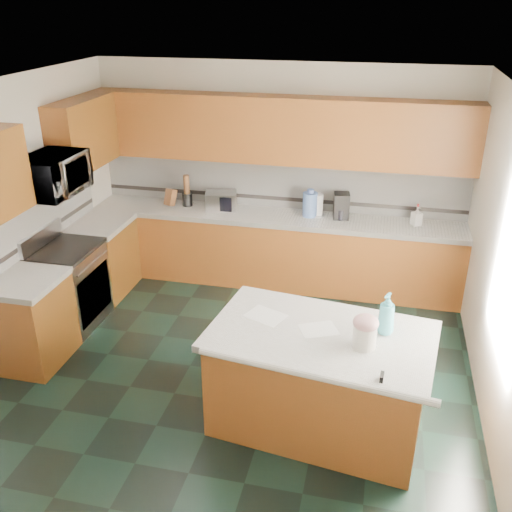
% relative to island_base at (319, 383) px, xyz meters
% --- Properties ---
extents(floor, '(4.60, 4.60, 0.00)m').
position_rel_island_base_xyz_m(floor, '(-0.90, 0.55, -0.43)').
color(floor, black).
rests_on(floor, ground).
extents(ceiling, '(4.60, 4.60, 0.00)m').
position_rel_island_base_xyz_m(ceiling, '(-0.90, 0.55, 2.27)').
color(ceiling, white).
rests_on(ceiling, ground).
extents(wall_back, '(4.60, 0.04, 2.70)m').
position_rel_island_base_xyz_m(wall_back, '(-0.90, 2.87, 0.92)').
color(wall_back, silver).
rests_on(wall_back, ground).
extents(wall_front, '(4.60, 0.04, 2.70)m').
position_rel_island_base_xyz_m(wall_front, '(-0.90, -1.77, 0.92)').
color(wall_front, silver).
rests_on(wall_front, ground).
extents(wall_left, '(0.04, 4.60, 2.70)m').
position_rel_island_base_xyz_m(wall_left, '(-3.22, 0.55, 0.92)').
color(wall_left, silver).
rests_on(wall_left, ground).
extents(wall_right, '(0.04, 4.60, 2.70)m').
position_rel_island_base_xyz_m(wall_right, '(1.42, 0.55, 0.92)').
color(wall_right, silver).
rests_on(wall_right, ground).
extents(back_base_cab, '(4.60, 0.60, 0.86)m').
position_rel_island_base_xyz_m(back_base_cab, '(-0.90, 2.55, 0.00)').
color(back_base_cab, '#3B2209').
rests_on(back_base_cab, ground).
extents(back_countertop, '(4.60, 0.64, 0.06)m').
position_rel_island_base_xyz_m(back_countertop, '(-0.90, 2.55, 0.46)').
color(back_countertop, white).
rests_on(back_countertop, back_base_cab).
extents(back_upper_cab, '(4.60, 0.33, 0.78)m').
position_rel_island_base_xyz_m(back_upper_cab, '(-0.90, 2.69, 1.51)').
color(back_upper_cab, '#3B2209').
rests_on(back_upper_cab, wall_back).
extents(back_backsplash, '(4.60, 0.02, 0.63)m').
position_rel_island_base_xyz_m(back_backsplash, '(-0.90, 2.84, 0.81)').
color(back_backsplash, silver).
rests_on(back_backsplash, back_countertop).
extents(back_accent_band, '(4.60, 0.01, 0.05)m').
position_rel_island_base_xyz_m(back_accent_band, '(-0.90, 2.83, 0.61)').
color(back_accent_band, black).
rests_on(back_accent_band, back_countertop).
extents(left_base_cab_rear, '(0.60, 0.82, 0.86)m').
position_rel_island_base_xyz_m(left_base_cab_rear, '(-2.90, 1.84, 0.00)').
color(left_base_cab_rear, '#3B2209').
rests_on(left_base_cab_rear, ground).
extents(left_counter_rear, '(0.64, 0.82, 0.06)m').
position_rel_island_base_xyz_m(left_counter_rear, '(-2.90, 1.84, 0.46)').
color(left_counter_rear, white).
rests_on(left_counter_rear, left_base_cab_rear).
extents(left_base_cab_front, '(0.60, 0.72, 0.86)m').
position_rel_island_base_xyz_m(left_base_cab_front, '(-2.90, 0.31, 0.00)').
color(left_base_cab_front, '#3B2209').
rests_on(left_base_cab_front, ground).
extents(left_counter_front, '(0.64, 0.72, 0.06)m').
position_rel_island_base_xyz_m(left_counter_front, '(-2.90, 0.31, 0.46)').
color(left_counter_front, white).
rests_on(left_counter_front, left_base_cab_front).
extents(left_backsplash, '(0.02, 2.30, 0.63)m').
position_rel_island_base_xyz_m(left_backsplash, '(-3.19, 1.10, 0.81)').
color(left_backsplash, silver).
rests_on(left_backsplash, wall_left).
extents(left_accent_band, '(0.01, 2.30, 0.05)m').
position_rel_island_base_xyz_m(left_accent_band, '(-3.18, 1.10, 0.61)').
color(left_accent_band, black).
rests_on(left_accent_band, wall_left).
extents(left_upper_cab_rear, '(0.33, 1.09, 0.78)m').
position_rel_island_base_xyz_m(left_upper_cab_rear, '(-3.03, 1.98, 1.51)').
color(left_upper_cab_rear, '#3B2209').
rests_on(left_upper_cab_rear, wall_left).
extents(range_body, '(0.60, 0.76, 0.88)m').
position_rel_island_base_xyz_m(range_body, '(-2.90, 1.05, 0.01)').
color(range_body, '#B7B7BC').
rests_on(range_body, ground).
extents(range_oven_door, '(0.02, 0.68, 0.55)m').
position_rel_island_base_xyz_m(range_oven_door, '(-2.61, 1.05, -0.03)').
color(range_oven_door, black).
rests_on(range_oven_door, range_body).
extents(range_cooktop, '(0.62, 0.78, 0.04)m').
position_rel_island_base_xyz_m(range_cooktop, '(-2.90, 1.05, 0.47)').
color(range_cooktop, black).
rests_on(range_cooktop, range_body).
extents(range_handle, '(0.02, 0.66, 0.02)m').
position_rel_island_base_xyz_m(range_handle, '(-2.58, 1.05, 0.35)').
color(range_handle, '#B7B7BC').
rests_on(range_handle, range_body).
extents(range_backguard, '(0.06, 0.76, 0.18)m').
position_rel_island_base_xyz_m(range_backguard, '(-3.16, 1.05, 0.59)').
color(range_backguard, '#B7B7BC').
rests_on(range_backguard, range_body).
extents(microwave, '(0.50, 0.73, 0.41)m').
position_rel_island_base_xyz_m(microwave, '(-2.90, 1.05, 1.30)').
color(microwave, '#B7B7BC').
rests_on(microwave, wall_left).
extents(island_base, '(1.81, 1.19, 0.86)m').
position_rel_island_base_xyz_m(island_base, '(0.00, 0.00, 0.00)').
color(island_base, '#3B2209').
rests_on(island_base, ground).
extents(island_top, '(1.92, 1.30, 0.06)m').
position_rel_island_base_xyz_m(island_top, '(0.00, 0.00, 0.46)').
color(island_top, white).
rests_on(island_top, island_base).
extents(island_bullnose, '(1.78, 0.30, 0.06)m').
position_rel_island_base_xyz_m(island_bullnose, '(0.00, -0.53, 0.46)').
color(island_bullnose, white).
rests_on(island_bullnose, island_base).
extents(treat_jar, '(0.19, 0.19, 0.19)m').
position_rel_island_base_xyz_m(treat_jar, '(0.34, -0.12, 0.58)').
color(treat_jar, white).
rests_on(treat_jar, island_top).
extents(treat_jar_lid, '(0.20, 0.20, 0.12)m').
position_rel_island_base_xyz_m(treat_jar_lid, '(0.34, -0.12, 0.71)').
color(treat_jar_lid, '#D09196').
rests_on(treat_jar_lid, treat_jar).
extents(treat_jar_knob, '(0.06, 0.02, 0.02)m').
position_rel_island_base_xyz_m(treat_jar_knob, '(0.34, -0.12, 0.75)').
color(treat_jar_knob, tan).
rests_on(treat_jar_knob, treat_jar_lid).
extents(treat_jar_knob_end_l, '(0.03, 0.03, 0.03)m').
position_rel_island_base_xyz_m(treat_jar_knob_end_l, '(0.31, -0.12, 0.75)').
color(treat_jar_knob_end_l, tan).
rests_on(treat_jar_knob_end_l, treat_jar_lid).
extents(treat_jar_knob_end_r, '(0.03, 0.03, 0.03)m').
position_rel_island_base_xyz_m(treat_jar_knob_end_r, '(0.37, -0.12, 0.75)').
color(treat_jar_knob_end_r, tan).
rests_on(treat_jar_knob_end_r, treat_jar_lid).
extents(soap_bottle_island, '(0.18, 0.18, 0.35)m').
position_rel_island_base_xyz_m(soap_bottle_island, '(0.50, 0.12, 0.67)').
color(soap_bottle_island, teal).
rests_on(soap_bottle_island, island_top).
extents(paper_sheet_a, '(0.36, 0.33, 0.00)m').
position_rel_island_base_xyz_m(paper_sheet_a, '(-0.03, 0.05, 0.49)').
color(paper_sheet_a, white).
rests_on(paper_sheet_a, island_top).
extents(paper_sheet_b, '(0.38, 0.34, 0.00)m').
position_rel_island_base_xyz_m(paper_sheet_b, '(-0.49, 0.16, 0.49)').
color(paper_sheet_b, white).
rests_on(paper_sheet_b, island_top).
extents(clamp_body, '(0.03, 0.09, 0.08)m').
position_rel_island_base_xyz_m(clamp_body, '(0.49, -0.51, 0.50)').
color(clamp_body, black).
rests_on(clamp_body, island_top).
extents(clamp_handle, '(0.01, 0.06, 0.01)m').
position_rel_island_base_xyz_m(clamp_handle, '(0.49, -0.57, 0.48)').
color(clamp_handle, black).
rests_on(clamp_handle, island_top).
extents(knife_block, '(0.17, 0.19, 0.23)m').
position_rel_island_base_xyz_m(knife_block, '(-2.27, 2.60, 0.60)').
color(knife_block, '#472814').
rests_on(knife_block, back_countertop).
extents(utensil_crock, '(0.13, 0.13, 0.16)m').
position_rel_island_base_xyz_m(utensil_crock, '(-2.05, 2.63, 0.57)').
color(utensil_crock, black).
rests_on(utensil_crock, back_countertop).
extents(utensil_bundle, '(0.08, 0.08, 0.24)m').
position_rel_island_base_xyz_m(utensil_bundle, '(-2.05, 2.63, 0.77)').
color(utensil_bundle, '#472814').
rests_on(utensil_bundle, utensil_crock).
extents(toaster_oven, '(0.43, 0.35, 0.22)m').
position_rel_island_base_xyz_m(toaster_oven, '(-1.59, 2.60, 0.60)').
color(toaster_oven, '#B7B7BC').
rests_on(toaster_oven, back_countertop).
extents(toaster_oven_door, '(0.34, 0.01, 0.18)m').
position_rel_island_base_xyz_m(toaster_oven_door, '(-1.59, 2.48, 0.60)').
color(toaster_oven_door, black).
rests_on(toaster_oven_door, toaster_oven).
extents(paper_towel, '(0.12, 0.12, 0.27)m').
position_rel_island_base_xyz_m(paper_towel, '(-0.38, 2.65, 0.63)').
color(paper_towel, white).
rests_on(paper_towel, back_countertop).
extents(paper_towel_base, '(0.18, 0.18, 0.01)m').
position_rel_island_base_xyz_m(paper_towel_base, '(-0.38, 2.65, 0.50)').
color(paper_towel_base, '#B7B7BC').
rests_on(paper_towel_base, back_countertop).
extents(water_jug, '(0.18, 0.18, 0.30)m').
position_rel_island_base_xyz_m(water_jug, '(-0.47, 2.61, 0.64)').
color(water_jug, '#5C80CA').
rests_on(water_jug, back_countertop).
extents(water_jug_neck, '(0.09, 0.09, 0.04)m').
position_rel_island_base_xyz_m(water_jug_neck, '(-0.47, 2.61, 0.81)').
color(water_jug_neck, '#5C80CA').
rests_on(water_jug_neck, water_jug).
extents(coffee_maker, '(0.21, 0.23, 0.31)m').
position_rel_island_base_xyz_m(coffee_maker, '(-0.09, 2.63, 0.65)').
color(coffee_maker, black).
rests_on(coffee_maker, back_countertop).
extents(coffee_carafe, '(0.13, 0.13, 0.13)m').
position_rel_island_base_xyz_m(coffee_carafe, '(-0.09, 2.58, 0.55)').
color(coffee_carafe, black).
rests_on(coffee_carafe, back_countertop).
extents(soap_bottle_back, '(0.14, 0.14, 0.23)m').
position_rel_island_base_xyz_m(soap_bottle_back, '(0.80, 2.60, 0.60)').
color(soap_bottle_back, white).
rests_on(soap_bottle_back, back_countertop).
extents(soap_back_cap, '(0.02, 0.02, 0.03)m').
position_rel_island_base_xyz_m(soap_back_cap, '(0.80, 2.60, 0.73)').
color(soap_back_cap, red).
rests_on(soap_back_cap, soap_bottle_back).
extents(window_light_proxy, '(0.02, 1.40, 1.10)m').
position_rel_island_base_xyz_m(window_light_proxy, '(1.39, 0.35, 1.07)').
color(window_light_proxy, white).
rests_on(window_light_proxy, wall_right).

